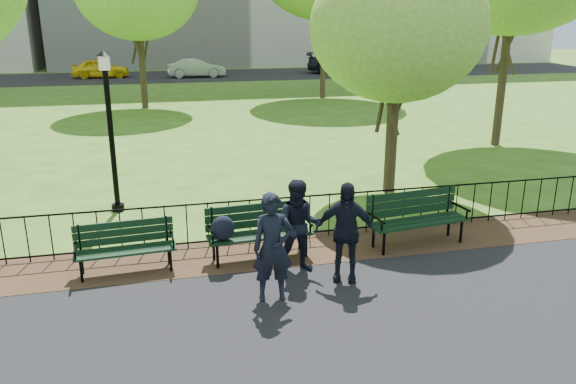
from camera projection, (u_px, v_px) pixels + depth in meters
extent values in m
plane|color=#395F19|center=(283.00, 288.00, 9.15)|extent=(120.00, 120.00, 0.00)
cube|color=#332615|center=(265.00, 251.00, 10.54)|extent=(60.00, 1.60, 0.01)
cube|color=black|center=(178.00, 76.00, 41.64)|extent=(70.00, 9.00, 0.01)
cylinder|color=black|center=(260.00, 200.00, 10.74)|extent=(24.00, 0.04, 0.04)
cylinder|color=black|center=(260.00, 237.00, 10.97)|extent=(24.00, 0.04, 0.04)
cylinder|color=black|center=(260.00, 221.00, 10.87)|extent=(0.02, 0.02, 0.90)
cube|color=black|center=(260.00, 235.00, 10.10)|extent=(1.91, 0.63, 0.04)
cube|color=black|center=(256.00, 211.00, 10.24)|extent=(1.88, 0.16, 0.47)
cylinder|color=black|center=(217.00, 257.00, 9.77)|extent=(0.05, 0.05, 0.47)
cylinder|color=black|center=(306.00, 246.00, 10.23)|extent=(0.05, 0.05, 0.47)
cylinder|color=black|center=(214.00, 248.00, 10.11)|extent=(0.05, 0.05, 0.47)
cylinder|color=black|center=(300.00, 238.00, 10.57)|extent=(0.05, 0.05, 0.47)
cylinder|color=black|center=(210.00, 231.00, 9.80)|extent=(0.08, 0.59, 0.04)
cylinder|color=black|center=(307.00, 220.00, 10.30)|extent=(0.08, 0.59, 0.04)
ellipsoid|color=black|center=(223.00, 228.00, 9.74)|extent=(0.43, 0.32, 0.45)
cube|color=black|center=(126.00, 251.00, 9.55)|extent=(1.71, 0.57, 0.04)
cube|color=black|center=(123.00, 228.00, 9.67)|extent=(1.68, 0.16, 0.42)
cylinder|color=black|center=(81.00, 272.00, 9.25)|extent=(0.05, 0.05, 0.42)
cylinder|color=black|center=(171.00, 261.00, 9.67)|extent=(0.05, 0.05, 0.42)
cylinder|color=black|center=(82.00, 264.00, 9.55)|extent=(0.05, 0.05, 0.42)
cylinder|color=black|center=(169.00, 253.00, 9.97)|extent=(0.05, 0.05, 0.42)
cylinder|color=black|center=(75.00, 247.00, 9.27)|extent=(0.08, 0.52, 0.04)
cylinder|color=black|center=(172.00, 236.00, 9.73)|extent=(0.08, 0.52, 0.04)
cube|color=black|center=(419.00, 222.00, 10.69)|extent=(2.02, 0.77, 0.04)
cube|color=black|center=(412.00, 199.00, 10.83)|extent=(1.96, 0.29, 0.49)
cylinder|color=black|center=(384.00, 244.00, 10.30)|extent=(0.05, 0.05, 0.49)
cylinder|color=black|center=(461.00, 232.00, 10.88)|extent=(0.05, 0.05, 0.49)
cylinder|color=black|center=(373.00, 236.00, 10.65)|extent=(0.05, 0.05, 0.49)
cylinder|color=black|center=(449.00, 225.00, 11.23)|extent=(0.05, 0.05, 0.49)
cylinder|color=black|center=(376.00, 218.00, 10.32)|extent=(0.12, 0.61, 0.04)
cylinder|color=black|center=(460.00, 206.00, 10.95)|extent=(0.12, 0.61, 0.04)
cylinder|color=black|center=(118.00, 207.00, 12.77)|extent=(0.28, 0.28, 0.16)
cylinder|color=black|center=(112.00, 142.00, 12.32)|extent=(0.12, 0.12, 3.20)
cube|color=beige|center=(104.00, 63.00, 11.81)|extent=(0.22, 0.22, 0.30)
cone|color=black|center=(103.00, 53.00, 11.75)|extent=(0.32, 0.32, 0.12)
cylinder|color=#2D2116|center=(391.00, 143.00, 13.90)|extent=(0.29, 0.29, 2.45)
ellipsoid|color=#51A130|center=(398.00, 27.00, 13.07)|extent=(4.13, 4.13, 3.51)
cylinder|color=#2D2116|center=(501.00, 87.00, 18.82)|extent=(0.29, 0.29, 3.94)
cylinder|color=#2D2116|center=(143.00, 72.00, 26.74)|extent=(0.31, 0.31, 3.42)
cylinder|color=#2D2116|center=(323.00, 57.00, 30.15)|extent=(0.29, 0.29, 4.36)
imported|color=black|center=(273.00, 248.00, 8.54)|extent=(0.65, 0.45, 1.72)
imported|color=black|center=(300.00, 227.00, 9.51)|extent=(0.86, 0.57, 1.63)
imported|color=black|center=(345.00, 232.00, 9.21)|extent=(1.07, 0.74, 1.69)
imported|color=yellow|center=(101.00, 68.00, 40.29)|extent=(4.01, 1.64, 1.36)
imported|color=#A4A7AC|center=(196.00, 68.00, 40.66)|extent=(4.18, 1.60, 1.36)
imported|color=black|center=(343.00, 63.00, 43.48)|extent=(6.02, 3.99, 1.62)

